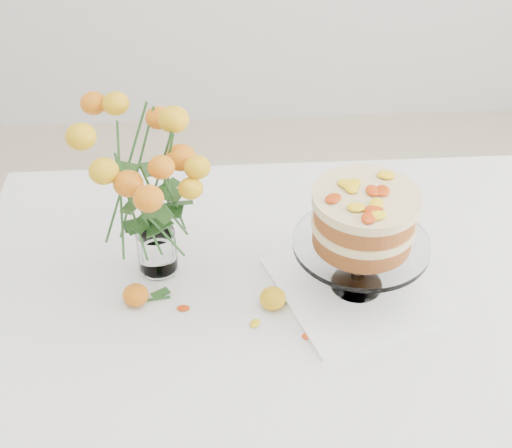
% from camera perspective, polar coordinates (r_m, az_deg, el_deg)
% --- Properties ---
extents(table, '(1.43, 0.93, 0.76)m').
position_cam_1_polar(table, '(1.54, 4.20, -7.20)').
color(table, tan).
rests_on(table, ground).
extents(napkin, '(0.38, 0.38, 0.01)m').
position_cam_1_polar(napkin, '(1.48, 7.99, -5.00)').
color(napkin, white).
rests_on(napkin, table).
extents(cake_stand, '(0.27, 0.27, 0.24)m').
position_cam_1_polar(cake_stand, '(1.37, 8.59, 0.04)').
color(cake_stand, white).
rests_on(cake_stand, napkin).
extents(rose_vase, '(0.29, 0.29, 0.41)m').
position_cam_1_polar(rose_vase, '(1.38, -8.57, 3.72)').
color(rose_vase, white).
rests_on(rose_vase, table).
extents(loose_rose_near, '(0.09, 0.05, 0.04)m').
position_cam_1_polar(loose_rose_near, '(1.42, 1.36, -5.97)').
color(loose_rose_near, gold).
rests_on(loose_rose_near, table).
extents(loose_rose_far, '(0.09, 0.05, 0.04)m').
position_cam_1_polar(loose_rose_far, '(1.45, -9.60, -5.63)').
color(loose_rose_far, '#B95609').
rests_on(loose_rose_far, table).
extents(stray_petal_a, '(0.03, 0.02, 0.00)m').
position_cam_1_polar(stray_petal_a, '(1.40, -0.08, -7.97)').
color(stray_petal_a, yellow).
rests_on(stray_petal_a, table).
extents(stray_petal_b, '(0.03, 0.02, 0.00)m').
position_cam_1_polar(stray_petal_b, '(1.38, 4.22, -8.97)').
color(stray_petal_b, yellow).
rests_on(stray_petal_b, table).
extents(stray_petal_c, '(0.03, 0.02, 0.00)m').
position_cam_1_polar(stray_petal_c, '(1.36, 6.13, -10.11)').
color(stray_petal_c, yellow).
rests_on(stray_petal_c, table).
extents(stray_petal_d, '(0.03, 0.02, 0.00)m').
position_cam_1_polar(stray_petal_d, '(1.43, -5.83, -6.73)').
color(stray_petal_d, yellow).
rests_on(stray_petal_d, table).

